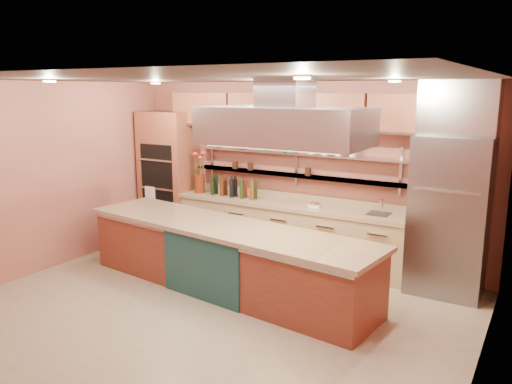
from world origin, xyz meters
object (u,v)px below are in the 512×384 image
Objects in this scene: island at (224,257)px; copper_kettle at (241,144)px; refrigerator at (449,216)px; kitchen_scale at (315,204)px; flower_vase at (200,183)px; green_canister at (281,146)px.

island is 25.98× the size of copper_kettle.
copper_kettle is at bearing 176.11° from refrigerator.
kitchen_scale is (0.68, 1.44, 0.53)m from island.
refrigerator is at bearing -0.14° from flower_vase.
copper_kettle is 0.75m from green_canister.
kitchen_scale is at bearing -8.57° from copper_kettle.
island is 26.05× the size of kitchen_scale.
kitchen_scale is at bearing 179.70° from refrigerator.
green_canister is at bearing 175.00° from refrigerator.
refrigerator is 0.49× the size of island.
refrigerator is 3.02m from island.
flower_vase reaches higher than kitchen_scale.
flower_vase reaches higher than island.
kitchen_scale is (-1.92, 0.01, -0.07)m from refrigerator.
refrigerator is at bearing 20.94° from kitchen_scale.
kitchen_scale is at bearing -17.13° from green_canister.
refrigerator reaches higher than copper_kettle.
copper_kettle is (0.72, 0.22, 0.69)m from flower_vase.
refrigerator is at bearing -5.00° from green_canister.
green_canister is at bearing -175.90° from kitchen_scale.
green_canister is (-0.04, 1.66, 1.36)m from island.
copper_kettle is (-0.78, 1.66, 1.33)m from island.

